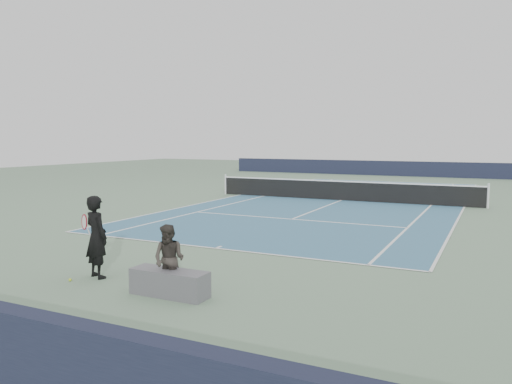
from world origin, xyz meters
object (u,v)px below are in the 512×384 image
at_px(tennis_net, 342,190).
at_px(tennis_ball, 70,280).
at_px(tennis_player, 96,237).
at_px(spectator_bench, 169,270).

height_order(tennis_net, tennis_ball, tennis_net).
bearing_deg(tennis_ball, tennis_net, 85.91).
distance_m(tennis_player, spectator_bench, 2.19).
bearing_deg(tennis_net, tennis_ball, -94.09).
distance_m(tennis_net, tennis_ball, 15.91).
bearing_deg(tennis_ball, spectator_bench, 2.79).
bearing_deg(tennis_ball, tennis_player, 57.69).
relative_size(tennis_net, tennis_ball, 205.79).
xyz_separation_m(tennis_net, tennis_player, (-0.83, -15.39, 0.37)).
bearing_deg(tennis_net, tennis_player, -93.10).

